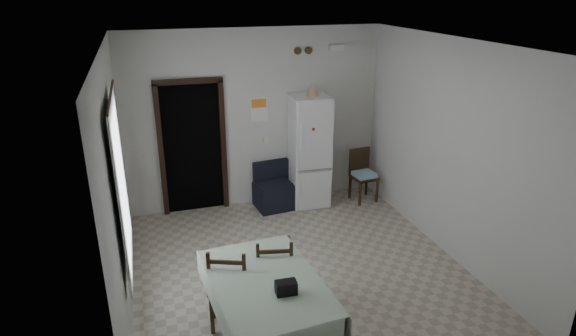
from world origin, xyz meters
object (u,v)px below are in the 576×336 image
at_px(corner_chair, 364,176).
at_px(dining_table, 266,315).
at_px(navy_seat, 275,186).
at_px(dining_chair_far_left, 231,285).
at_px(dining_chair_far_right, 274,273).
at_px(fridge, 309,151).

distance_m(corner_chair, dining_table, 3.92).
height_order(navy_seat, dining_chair_far_left, dining_chair_far_left).
bearing_deg(navy_seat, dining_table, -112.89).
bearing_deg(dining_chair_far_left, dining_table, 140.78).
distance_m(navy_seat, dining_chair_far_right, 2.72).
xyz_separation_m(dining_table, dining_chair_far_right, (0.24, 0.58, 0.08)).
bearing_deg(fridge, dining_chair_far_left, -120.84).
bearing_deg(dining_chair_far_right, fridge, -104.91).
bearing_deg(dining_chair_far_right, corner_chair, -121.04).
bearing_deg(navy_seat, dining_chair_far_left, -120.44).
bearing_deg(dining_chair_far_left, fridge, -102.30).
bearing_deg(corner_chair, dining_chair_far_right, -139.66).
height_order(corner_chair, dining_chair_far_left, dining_chair_far_left).
xyz_separation_m(corner_chair, dining_chair_far_right, (-2.28, -2.42, 0.03)).
height_order(navy_seat, dining_chair_far_right, dining_chair_far_right).
relative_size(fridge, dining_chair_far_right, 1.92).
bearing_deg(navy_seat, corner_chair, -12.87).
relative_size(dining_table, dining_chair_far_left, 1.57).
bearing_deg(dining_table, corner_chair, 45.85).
height_order(dining_table, dining_chair_far_left, dining_chair_far_left).
bearing_deg(navy_seat, fridge, -5.72).
bearing_deg(fridge, corner_chair, -8.25).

